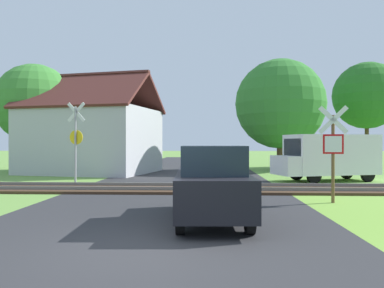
{
  "coord_description": "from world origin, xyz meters",
  "views": [
    {
      "loc": [
        1.11,
        -6.36,
        1.84
      ],
      "look_at": [
        0.5,
        9.13,
        1.8
      ],
      "focal_mm": 35.0,
      "sensor_mm": 36.0,
      "label": 1
    }
  ],
  "objects_px": {
    "crossing_sign_far": "(76,137)",
    "tree_far": "(367,96)",
    "stop_sign_near": "(333,148)",
    "mail_truck": "(328,155)",
    "house": "(92,138)",
    "tree_right": "(280,104)",
    "parked_car": "(212,183)",
    "tree_left": "(35,104)"
  },
  "relations": [
    {
      "from": "tree_right",
      "to": "tree_far",
      "type": "height_order",
      "value": "tree_far"
    },
    {
      "from": "tree_right",
      "to": "stop_sign_near",
      "type": "bearing_deg",
      "value": -94.42
    },
    {
      "from": "mail_truck",
      "to": "parked_car",
      "type": "xyz_separation_m",
      "value": [
        -5.75,
        -9.43,
        -0.34
      ]
    },
    {
      "from": "parked_car",
      "to": "tree_left",
      "type": "bearing_deg",
      "value": 124.93
    },
    {
      "from": "tree_left",
      "to": "mail_truck",
      "type": "xyz_separation_m",
      "value": [
        16.85,
        -5.23,
        -3.11
      ]
    },
    {
      "from": "mail_truck",
      "to": "parked_car",
      "type": "relative_size",
      "value": 1.29
    },
    {
      "from": "house",
      "to": "parked_car",
      "type": "distance_m",
      "value": 15.94
    },
    {
      "from": "tree_left",
      "to": "stop_sign_near",
      "type": "bearing_deg",
      "value": -38.74
    },
    {
      "from": "crossing_sign_far",
      "to": "tree_right",
      "type": "relative_size",
      "value": 0.49
    },
    {
      "from": "tree_far",
      "to": "parked_car",
      "type": "distance_m",
      "value": 23.89
    },
    {
      "from": "tree_far",
      "to": "mail_truck",
      "type": "relative_size",
      "value": 1.53
    },
    {
      "from": "tree_right",
      "to": "mail_truck",
      "type": "height_order",
      "value": "tree_right"
    },
    {
      "from": "house",
      "to": "tree_right",
      "type": "xyz_separation_m",
      "value": [
        12.06,
        2.32,
        2.32
      ]
    },
    {
      "from": "tree_far",
      "to": "parked_car",
      "type": "height_order",
      "value": "tree_far"
    },
    {
      "from": "tree_right",
      "to": "parked_car",
      "type": "height_order",
      "value": "tree_right"
    },
    {
      "from": "crossing_sign_far",
      "to": "house",
      "type": "bearing_deg",
      "value": 113.95
    },
    {
      "from": "stop_sign_near",
      "to": "tree_right",
      "type": "distance_m",
      "value": 14.03
    },
    {
      "from": "tree_left",
      "to": "parked_car",
      "type": "height_order",
      "value": "tree_left"
    },
    {
      "from": "crossing_sign_far",
      "to": "tree_far",
      "type": "relative_size",
      "value": 0.46
    },
    {
      "from": "stop_sign_near",
      "to": "parked_car",
      "type": "relative_size",
      "value": 0.74
    },
    {
      "from": "crossing_sign_far",
      "to": "parked_car",
      "type": "relative_size",
      "value": 0.9
    },
    {
      "from": "crossing_sign_far",
      "to": "stop_sign_near",
      "type": "bearing_deg",
      "value": -13.13
    },
    {
      "from": "house",
      "to": "stop_sign_near",
      "type": "bearing_deg",
      "value": -34.19
    },
    {
      "from": "stop_sign_near",
      "to": "mail_truck",
      "type": "relative_size",
      "value": 0.57
    },
    {
      "from": "tree_far",
      "to": "parked_car",
      "type": "bearing_deg",
      "value": -121.0
    },
    {
      "from": "house",
      "to": "tree_right",
      "type": "relative_size",
      "value": 1.17
    },
    {
      "from": "parked_car",
      "to": "tree_right",
      "type": "bearing_deg",
      "value": 71.5
    },
    {
      "from": "stop_sign_near",
      "to": "house",
      "type": "xyz_separation_m",
      "value": [
        -11.0,
        11.39,
        0.44
      ]
    },
    {
      "from": "crossing_sign_far",
      "to": "house",
      "type": "distance_m",
      "value": 6.89
    },
    {
      "from": "crossing_sign_far",
      "to": "tree_right",
      "type": "distance_m",
      "value": 14.23
    },
    {
      "from": "stop_sign_near",
      "to": "mail_truck",
      "type": "height_order",
      "value": "stop_sign_near"
    },
    {
      "from": "house",
      "to": "tree_far",
      "type": "height_order",
      "value": "tree_far"
    },
    {
      "from": "tree_right",
      "to": "parked_car",
      "type": "xyz_separation_m",
      "value": [
        -4.81,
        -16.46,
        -3.56
      ]
    },
    {
      "from": "stop_sign_near",
      "to": "tree_far",
      "type": "distance_m",
      "value": 19.61
    },
    {
      "from": "stop_sign_near",
      "to": "tree_right",
      "type": "relative_size",
      "value": 0.4
    },
    {
      "from": "tree_left",
      "to": "parked_car",
      "type": "relative_size",
      "value": 1.69
    },
    {
      "from": "house",
      "to": "mail_truck",
      "type": "height_order",
      "value": "house"
    },
    {
      "from": "stop_sign_near",
      "to": "crossing_sign_far",
      "type": "xyz_separation_m",
      "value": [
        -9.64,
        4.64,
        0.4
      ]
    },
    {
      "from": "crossing_sign_far",
      "to": "parked_car",
      "type": "bearing_deg",
      "value": -38.89
    },
    {
      "from": "house",
      "to": "tree_far",
      "type": "distance_m",
      "value": 20.49
    },
    {
      "from": "parked_car",
      "to": "tree_far",
      "type": "bearing_deg",
      "value": 56.8
    },
    {
      "from": "tree_left",
      "to": "house",
      "type": "bearing_deg",
      "value": -7.79
    }
  ]
}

